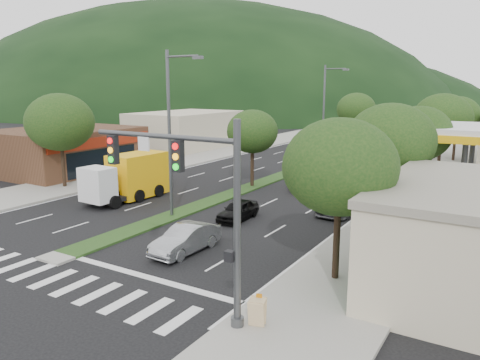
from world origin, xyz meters
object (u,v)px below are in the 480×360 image
Objects in this scene: tree_r_b at (390,141)px; car_queue_b at (342,201)px; traffic_signal at (196,189)px; car_queue_e at (326,160)px; tree_r_d at (442,118)px; streetlight_mid at (326,108)px; car_queue_d at (363,174)px; box_truck at (130,178)px; streetlight_near at (172,127)px; tree_r_a at (340,167)px; motorhome at (421,146)px; a_frame_sign at (257,310)px; sedan_silver at (186,239)px; car_queue_c at (307,181)px; tree_r_c at (419,133)px; tree_l_a at (60,122)px; tree_med_far at (356,109)px; tree_r_e at (457,115)px; car_queue_a at (238,210)px; tree_med_near at (252,132)px.

tree_r_b is 1.36× the size of car_queue_b.
traffic_signal is 32.78m from car_queue_e.
streetlight_mid reaches higher than tree_r_d.
box_truck is (-12.35, -14.55, 0.87)m from car_queue_d.
car_queue_d is at bearing 67.84° from streetlight_near.
streetlight_near is (-11.79, 4.00, 0.76)m from tree_r_a.
a_frame_sign is at bearing -91.99° from motorhome.
a_frame_sign is (6.55, -4.59, 0.02)m from sedan_silver.
sedan_silver is (-7.40, -0.53, -4.15)m from tree_r_a.
sedan_silver is (4.39, -4.53, -4.91)m from streetlight_near.
car_queue_c is (3.84, -13.44, -4.96)m from streetlight_mid.
car_queue_b is at bearing -65.98° from car_queue_e.
tree_l_a reaches higher than tree_r_c.
car_queue_e is at bearing -83.67° from tree_med_far.
streetlight_mid is at bearing 114.53° from car_queue_e.
tree_r_e is 16.79m from car_queue_d.
a_frame_sign is (-0.85, -41.12, -4.20)m from tree_r_e.
tree_r_c is (0.00, 16.00, -0.07)m from tree_r_a.
tree_r_b is 14.23m from car_queue_d.
a_frame_sign is (2.56, -15.68, -0.05)m from car_queue_b.
box_truck is at bearing -122.10° from motorhome.
tree_r_e is at bearing 73.07° from a_frame_sign.
tree_l_a reaches higher than car_queue_b.
tree_med_far is at bearing 100.28° from car_queue_c.
tree_l_a reaches higher than a_frame_sign.
car_queue_b is (-3.41, -25.44, -4.15)m from tree_r_e.
motorhome is (21.50, 28.28, -3.51)m from tree_l_a.
a_frame_sign is (4.20, -25.68, 0.05)m from car_queue_d.
tree_r_d is 9.48m from motorhome.
tree_r_c is 1.85× the size of car_queue_a.
tree_med_far is at bearing 142.42° from motorhome.
motorhome is at bearing 96.52° from tree_r_b.
traffic_signal is 41.65m from tree_r_e.
tree_r_b reaches higher than a_frame_sign.
car_queue_b is (21.09, 4.56, -4.44)m from tree_l_a.
sedan_silver is at bearing -83.53° from tree_med_far.
car_queue_b is at bearing 91.58° from traffic_signal.
car_queue_d is 26.02m from a_frame_sign.
tree_med_near is 14.86m from tree_l_a.
tree_r_c is 0.93× the size of tree_med_far.
tree_r_d is 16.43m from car_queue_b.
car_queue_b is at bearing -159.52° from box_truck.
streetlight_mid is 1.20× the size of motorhome.
tree_r_c is 26.83m from tree_med_far.
streetlight_mid is (-11.79, 13.00, 0.84)m from tree_r_c.
motorhome is at bearing 84.70° from sedan_silver.
car_queue_e is (1.34, -2.88, -4.97)m from streetlight_mid.
tree_r_c is at bearing -38.48° from car_queue_d.
tree_med_near reaches higher than sedan_silver.
streetlight_mid reaches higher than tree_r_b.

